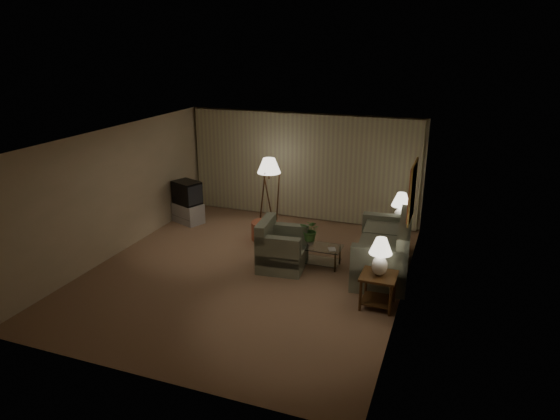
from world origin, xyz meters
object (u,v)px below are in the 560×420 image
at_px(table_lamp_near, 380,253).
at_px(ottoman, 265,230).
at_px(sofa, 382,252).
at_px(table_lamp_far, 401,206).
at_px(armchair, 282,249).
at_px(vase, 311,242).
at_px(tv_cabinet, 188,213).
at_px(side_table_near, 378,284).
at_px(coffee_table, 318,253).
at_px(side_table_far, 399,233).
at_px(crt_tv, 187,193).
at_px(floor_lamp, 269,192).

distance_m(table_lamp_near, ottoman, 3.77).
height_order(sofa, table_lamp_far, table_lamp_far).
bearing_deg(armchair, vase, -59.28).
xyz_separation_m(tv_cabinet, vase, (3.61, -1.30, 0.24)).
bearing_deg(side_table_near, sofa, 96.34).
xyz_separation_m(table_lamp_near, tv_cabinet, (-5.20, 2.55, -0.75)).
distance_m(armchair, coffee_table, 0.74).
bearing_deg(side_table_near, side_table_far, 90.00).
bearing_deg(sofa, coffee_table, -89.99).
height_order(crt_tv, floor_lamp, floor_lamp).
height_order(table_lamp_near, coffee_table, table_lamp_near).
bearing_deg(vase, floor_lamp, 132.68).
bearing_deg(ottoman, armchair, -55.12).
distance_m(tv_cabinet, ottoman, 2.26).
xyz_separation_m(sofa, ottoman, (-2.82, 0.83, -0.24)).
xyz_separation_m(side_table_near, floor_lamp, (-3.16, 2.96, 0.49)).
relative_size(side_table_near, ottoman, 0.96).
bearing_deg(crt_tv, side_table_far, 22.75).
distance_m(sofa, tv_cabinet, 5.20).
distance_m(side_table_near, table_lamp_near, 0.58).
relative_size(coffee_table, crt_tv, 1.24).
distance_m(side_table_far, ottoman, 3.01).
relative_size(sofa, floor_lamp, 1.25).
height_order(table_lamp_far, crt_tv, table_lamp_far).
relative_size(crt_tv, ottoman, 1.27).
height_order(side_table_far, ottoman, side_table_far).
distance_m(table_lamp_near, table_lamp_far, 2.60).
height_order(side_table_near, tv_cabinet, side_table_near).
height_order(coffee_table, vase, vase).
xyz_separation_m(side_table_far, crt_tv, (-5.20, -0.05, 0.39)).
xyz_separation_m(armchair, side_table_far, (2.07, 1.71, -0.00)).
distance_m(side_table_far, floor_lamp, 3.22).
xyz_separation_m(coffee_table, crt_tv, (-3.76, 1.30, 0.51)).
bearing_deg(coffee_table, sofa, 4.44).
bearing_deg(ottoman, table_lamp_far, 7.97).
height_order(tv_cabinet, floor_lamp, floor_lamp).
relative_size(armchair, crt_tv, 1.42).
relative_size(side_table_far, tv_cabinet, 0.68).
height_order(sofa, crt_tv, crt_tv).
distance_m(sofa, side_table_far, 1.26).
bearing_deg(floor_lamp, armchair, -62.14).
xyz_separation_m(side_table_near, vase, (-1.59, 1.25, 0.07)).
bearing_deg(table_lamp_far, tv_cabinet, -179.50).
distance_m(side_table_far, crt_tv, 5.21).
distance_m(armchair, tv_cabinet, 3.55).
bearing_deg(sofa, tv_cabinet, -107.85).
bearing_deg(vase, side_table_far, 40.37).
bearing_deg(table_lamp_near, table_lamp_far, 90.00).
distance_m(side_table_far, coffee_table, 1.98).
distance_m(side_table_near, coffee_table, 1.91).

